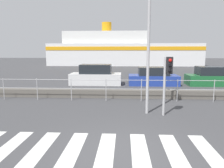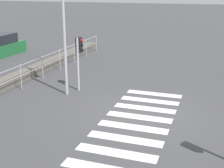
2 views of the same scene
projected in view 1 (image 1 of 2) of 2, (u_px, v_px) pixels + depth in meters
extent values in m
plane|color=#424244|center=(123.00, 151.00, 5.80)|extent=(160.00, 160.00, 0.00)
cube|color=silver|center=(8.00, 148.00, 5.97)|extent=(0.45, 2.40, 0.01)
cube|color=silver|center=(40.00, 149.00, 5.92)|extent=(0.45, 2.40, 0.01)
cube|color=silver|center=(73.00, 150.00, 5.87)|extent=(0.45, 2.40, 0.01)
cube|color=silver|center=(106.00, 150.00, 5.82)|extent=(0.45, 2.40, 0.01)
cube|color=silver|center=(140.00, 151.00, 5.77)|extent=(0.45, 2.40, 0.01)
cube|color=silver|center=(174.00, 152.00, 5.72)|extent=(0.45, 2.40, 0.01)
cube|color=silver|center=(209.00, 153.00, 5.67)|extent=(0.45, 2.40, 0.01)
cube|color=#605B54|center=(124.00, 94.00, 12.47)|extent=(22.88, 0.55, 0.46)
cylinder|color=#B2B2B5|center=(124.00, 80.00, 11.47)|extent=(20.60, 0.03, 0.03)
cylinder|color=#B2B2B5|center=(124.00, 89.00, 11.54)|extent=(20.60, 0.03, 0.03)
cylinder|color=#B2B2B5|center=(4.00, 89.00, 11.91)|extent=(0.04, 0.04, 1.18)
cylinder|color=#B2B2B5|center=(37.00, 89.00, 11.81)|extent=(0.04, 0.04, 1.18)
cylinder|color=#B2B2B5|center=(71.00, 90.00, 11.70)|extent=(0.04, 0.04, 1.18)
cylinder|color=#B2B2B5|center=(106.00, 90.00, 11.60)|extent=(0.04, 0.04, 1.18)
cylinder|color=#B2B2B5|center=(141.00, 90.00, 11.50)|extent=(0.04, 0.04, 1.18)
cylinder|color=#B2B2B5|center=(177.00, 91.00, 11.40)|extent=(0.04, 0.04, 1.18)
cylinder|color=#B2B2B5|center=(214.00, 91.00, 11.29)|extent=(0.04, 0.04, 1.18)
cylinder|color=#B2B2B5|center=(164.00, 87.00, 8.86)|extent=(0.10, 0.10, 2.41)
cube|color=black|center=(169.00, 65.00, 8.72)|extent=(0.24, 0.24, 0.68)
sphere|color=red|center=(170.00, 60.00, 8.55)|extent=(0.13, 0.13, 0.13)
sphere|color=black|center=(170.00, 66.00, 8.58)|extent=(0.13, 0.13, 0.13)
sphere|color=black|center=(170.00, 71.00, 8.61)|extent=(0.13, 0.13, 0.13)
cylinder|color=#B2B2B5|center=(148.00, 46.00, 8.92)|extent=(0.12, 0.12, 5.66)
cube|color=white|center=(124.00, 55.00, 41.73)|extent=(27.89, 7.33, 4.00)
cube|color=white|center=(107.00, 38.00, 41.45)|extent=(15.62, 5.86, 2.20)
cube|color=orange|center=(124.00, 48.00, 37.93)|extent=(27.89, 0.08, 0.64)
cylinder|color=orange|center=(107.00, 27.00, 41.15)|extent=(1.80, 1.80, 1.80)
cube|color=silver|center=(96.00, 79.00, 17.48)|extent=(4.02, 1.82, 0.88)
cube|color=#1E2328|center=(96.00, 69.00, 17.36)|extent=(2.41, 1.60, 0.72)
cube|color=#233D9E|center=(153.00, 80.00, 17.24)|extent=(3.84, 1.90, 0.77)
cube|color=#1E2328|center=(153.00, 71.00, 17.13)|extent=(2.30, 1.67, 0.63)
cube|color=#1E6633|center=(212.00, 80.00, 16.98)|extent=(3.84, 1.83, 0.80)
cube|color=#1E2328|center=(213.00, 71.00, 16.87)|extent=(2.30, 1.61, 0.65)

